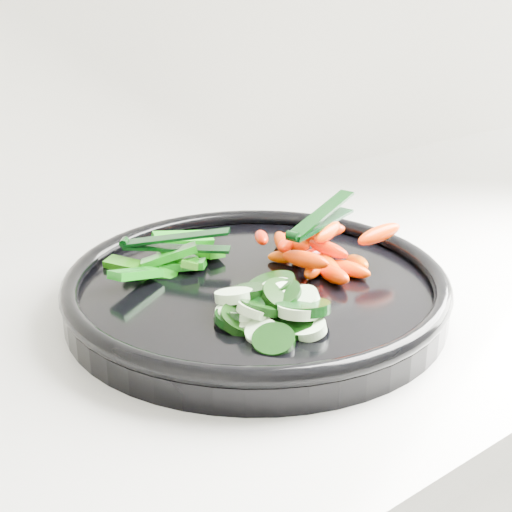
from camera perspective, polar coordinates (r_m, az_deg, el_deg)
veggie_tray at (r=0.70m, az=0.00°, el=-2.63°), size 0.39×0.39×0.04m
cucumber_pile at (r=0.63m, az=0.55°, el=-4.27°), size 0.11×0.12×0.04m
carrot_pile at (r=0.73m, az=5.05°, el=0.53°), size 0.14×0.15×0.05m
pepper_pile at (r=0.74m, az=-6.73°, el=-0.19°), size 0.15×0.09×0.04m
tong_carrot at (r=0.73m, az=5.11°, el=2.91°), size 0.11×0.05×0.02m
tong_pepper at (r=0.73m, az=-6.66°, el=1.07°), size 0.09×0.09×0.02m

